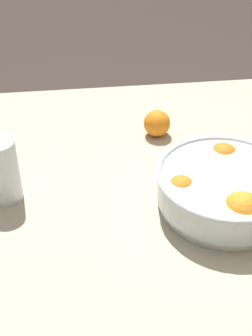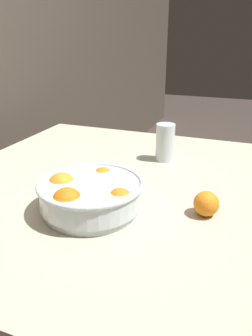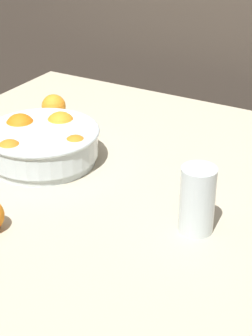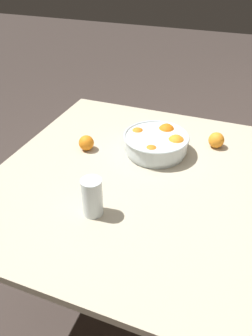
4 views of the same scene
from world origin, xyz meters
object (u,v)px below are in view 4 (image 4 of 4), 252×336
orange_loose_near_bowl (86,143)px  fruit_bowl (156,142)px  orange_loose_front (216,140)px  juice_glass (92,199)px

orange_loose_near_bowl → fruit_bowl: bearing=106.8°
fruit_bowl → orange_loose_front: size_ratio=4.06×
juice_glass → orange_loose_near_bowl: bearing=-150.3°
orange_loose_near_bowl → orange_loose_front: (-0.24, 0.55, 0.00)m
juice_glass → orange_loose_front: size_ratio=2.01×
fruit_bowl → orange_loose_near_bowl: size_ratio=4.21×
fruit_bowl → juice_glass: (0.46, -0.09, 0.01)m
fruit_bowl → orange_loose_near_bowl: bearing=-73.2°
fruit_bowl → orange_loose_front: fruit_bowl is taller
fruit_bowl → orange_loose_near_bowl: fruit_bowl is taller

